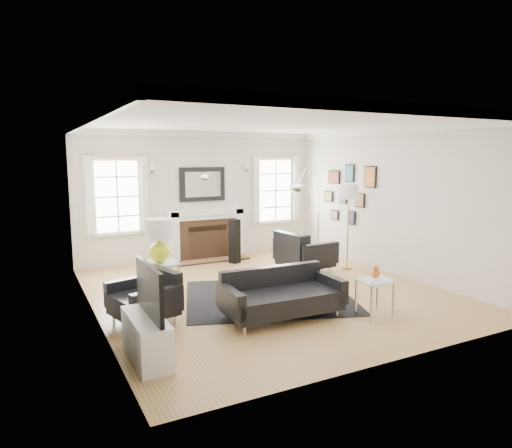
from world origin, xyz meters
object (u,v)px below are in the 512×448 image
coffee_table (255,279)px  armchair_right (302,254)px  gourd_lamp (159,237)px  arc_floor_lamp (309,211)px  fireplace (206,235)px  sofa (280,296)px  armchair_left (147,299)px

coffee_table → armchair_right: bearing=35.1°
gourd_lamp → arc_floor_lamp: arc_floor_lamp is taller
fireplace → armchair_right: fireplace is taller
fireplace → sofa: 4.01m
armchair_left → gourd_lamp: size_ratio=1.46×
armchair_left → armchair_right: 3.61m
coffee_table → arc_floor_lamp: bearing=36.6°
fireplace → coffee_table: 3.20m
sofa → armchair_left: 1.85m
armchair_left → armchair_right: (3.37, 1.30, 0.05)m
armchair_right → coffee_table: 2.00m
gourd_lamp → arc_floor_lamp: size_ratio=0.33×
sofa → coffee_table: (0.01, 0.81, 0.05)m
coffee_table → sofa: bearing=-90.8°
coffee_table → gourd_lamp: (-1.28, 0.81, 0.64)m
fireplace → armchair_right: (1.23, -2.01, -0.17)m
sofa → armchair_left: (-1.72, 0.67, 0.02)m
gourd_lamp → coffee_table: bearing=-32.3°
gourd_lamp → sofa: bearing=-51.9°
fireplace → sofa: fireplace is taller
coffee_table → arc_floor_lamp: 2.60m
sofa → armchair_right: bearing=50.0°
armchair_left → sofa: bearing=-21.1°
sofa → armchair_right: 2.57m
armchair_right → coffee_table: (-1.64, -1.15, -0.02)m
coffee_table → arc_floor_lamp: arc_floor_lamp is taller
fireplace → arc_floor_lamp: bearing=-47.0°
armchair_left → arc_floor_lamp: arc_floor_lamp is taller
armchair_right → arc_floor_lamp: 0.91m
coffee_table → fireplace: bearing=82.6°
gourd_lamp → arc_floor_lamp: bearing=11.4°
coffee_table → gourd_lamp: gourd_lamp is taller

